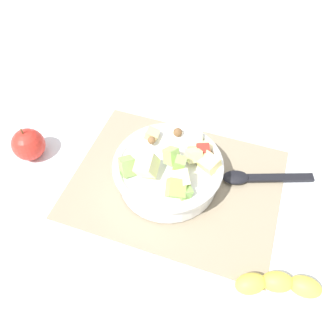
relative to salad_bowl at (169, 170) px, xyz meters
The scene contains 6 objects.
ground_plane 0.05m from the salad_bowl, ahead, with size 2.40×2.40×0.00m, color silver.
placemat 0.04m from the salad_bowl, ahead, with size 0.43×0.33×0.01m, color gray.
salad_bowl is the anchor object (origin of this frame).
serving_spoon 0.18m from the salad_bowl, 20.05° to the left, with size 0.19×0.09×0.01m.
whole_apple 0.32m from the salad_bowl, behind, with size 0.07×0.07×0.08m.
banana_whole 0.29m from the salad_bowl, 31.34° to the right, with size 0.15×0.07×0.04m.
Camera 1 is at (0.12, -0.39, 0.60)m, focal length 36.04 mm.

